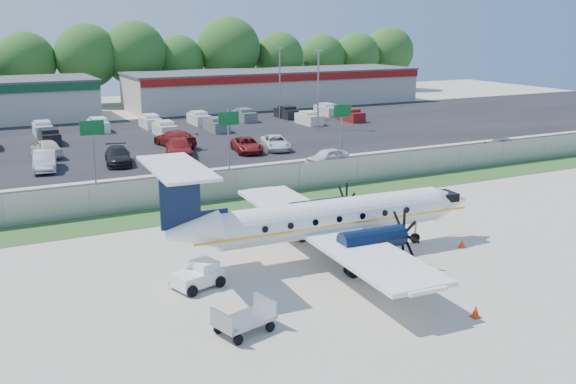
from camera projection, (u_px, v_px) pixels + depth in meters
name	position (u px, v px, depth m)	size (l,w,h in m)	color
ground	(341.00, 262.00, 32.91)	(170.00, 170.00, 0.00)	beige
grass_verge	(248.00, 205.00, 43.28)	(170.00, 4.00, 0.02)	#2D561E
access_road	(212.00, 183.00, 49.33)	(170.00, 8.00, 0.02)	black
parking_lot	(143.00, 140.00, 67.47)	(170.00, 32.00, 0.02)	black
perimeter_fence	(236.00, 184.00, 44.76)	(120.00, 0.06, 1.99)	gray
building_east	(275.00, 87.00, 97.13)	(44.40, 12.40, 5.24)	#B8B2A6
sign_left	(93.00, 137.00, 48.31)	(1.80, 0.26, 5.00)	gray
sign_mid	(229.00, 127.00, 53.10)	(1.80, 0.26, 5.00)	gray
sign_right	(342.00, 118.00, 57.89)	(1.80, 0.26, 5.00)	gray
light_pole_ne	(318.00, 84.00, 73.14)	(0.90, 0.35, 9.09)	gray
light_pole_se	(280.00, 78.00, 81.78)	(0.90, 0.35, 9.09)	gray
tree_line	(86.00, 105.00, 96.85)	(112.00, 6.00, 14.00)	#26591A
aircraft	(326.00, 218.00, 33.03)	(17.93, 17.70, 5.56)	white
pushback_tug	(199.00, 275.00, 29.61)	(2.50, 2.13, 1.19)	white
baggage_cart_near	(244.00, 319.00, 25.19)	(2.59, 1.96, 1.21)	gray
baggage_cart_far	(369.00, 246.00, 33.68)	(2.43, 1.73, 1.17)	gray
cone_nose	(462.00, 243.00, 34.93)	(0.36, 0.36, 0.52)	red
cone_port_wing	(476.00, 312.00, 26.58)	(0.37, 0.37, 0.53)	red
cone_starboard_wing	(176.00, 197.00, 44.14)	(0.41, 0.41, 0.58)	red
road_car_mid	(327.00, 165.00, 55.75)	(1.67, 4.15, 1.41)	silver
road_car_east	(507.00, 153.00, 60.95)	(1.76, 4.37, 1.49)	#595B5E
parked_car_a	(46.00, 170.00, 53.58)	(1.75, 5.02, 1.65)	silver
parked_car_b	(119.00, 164.00, 55.88)	(2.13, 5.24, 1.52)	black
parked_car_c	(179.00, 157.00, 58.92)	(2.40, 5.89, 1.71)	maroon
parked_car_d	(247.00, 152.00, 61.20)	(2.33, 5.06, 1.41)	maroon
parked_car_e	(276.00, 150.00, 62.47)	(2.31, 5.01, 1.39)	silver
parked_car_f	(47.00, 157.00, 58.98)	(2.00, 4.96, 1.69)	beige
parked_car_g	(175.00, 147.00, 64.05)	(2.33, 5.73, 1.66)	maroon
far_parking_rows	(131.00, 133.00, 71.79)	(56.00, 10.00, 1.60)	gray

